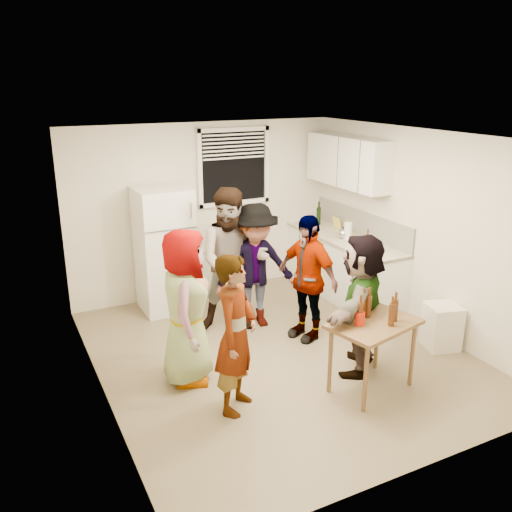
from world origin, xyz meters
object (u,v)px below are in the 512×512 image
guest_black (305,336)px  kettle (343,238)px  refrigerator (165,250)px  serving_table (369,388)px  guest_grey (189,378)px  guest_back_left (234,329)px  beer_bottle_counter (367,250)px  wine_bottle (318,225)px  red_cup (359,325)px  trash_bin (442,328)px  blue_cup (361,254)px  guest_orange (357,368)px  guest_back_right (255,325)px  beer_bottle_table (367,317)px  guest_stripe (237,407)px

guest_black → kettle: bearing=111.9°
refrigerator → serving_table: (1.24, -2.96, -0.85)m
guest_grey → guest_back_left: (0.93, 0.89, 0.00)m
guest_black → serving_table: bearing=-16.6°
beer_bottle_counter → wine_bottle: bearing=83.9°
refrigerator → red_cup: (1.07, -2.94, -0.10)m
trash_bin → kettle: bearing=95.0°
wine_bottle → blue_cup: 1.54m
refrigerator → wine_bottle: bearing=0.9°
guest_grey → blue_cup: bearing=-56.4°
kettle → guest_orange: bearing=-105.5°
refrigerator → kettle: size_ratio=7.62×
kettle → guest_grey: (-2.78, -1.16, -0.90)m
guest_grey → guest_orange: size_ratio=1.07×
red_cup → guest_grey: red_cup is taller
guest_back_left → guest_back_right: 0.30m
refrigerator → trash_bin: size_ratio=3.16×
guest_grey → guest_back_right: size_ratio=1.03×
refrigerator → beer_bottle_counter: bearing=-30.3°
wine_bottle → beer_bottle_table: wine_bottle is taller
refrigerator → guest_stripe: refrigerator is taller
wine_bottle → beer_bottle_table: (-1.25, -2.86, -0.15)m
guest_stripe → guest_back_right: (0.99, 1.58, 0.00)m
wine_bottle → guest_orange: size_ratio=0.18×
guest_stripe → guest_back_left: (0.70, 1.61, 0.00)m
refrigerator → kettle: bearing=-17.8°
guest_grey → guest_orange: bearing=-86.4°
guest_black → refrigerator: bearing=-157.7°
kettle → blue_cup: size_ratio=2.07×
wine_bottle → guest_stripe: size_ratio=0.17×
serving_table → guest_black: serving_table is taller
blue_cup → wine_bottle: bearing=78.4°
kettle → beer_bottle_table: 2.36m
kettle → beer_bottle_counter: 0.60m
blue_cup → red_cup: blue_cup is taller
guest_black → guest_orange: size_ratio=1.01×
beer_bottle_counter → guest_stripe: 2.94m
guest_back_right → guest_orange: 1.58m
serving_table → red_cup: 0.77m
kettle → serving_table: bearing=-103.5°
beer_bottle_counter → guest_black: size_ratio=0.14×
guest_grey → guest_black: size_ratio=1.06×
trash_bin → guest_back_right: trash_bin is taller
beer_bottle_counter → blue_cup: (-0.16, -0.09, 0.00)m
wine_bottle → serving_table: size_ratio=0.31×
beer_bottle_counter → guest_stripe: beer_bottle_counter is taller
kettle → guest_black: kettle is taller
beer_bottle_table → guest_back_left: (-0.70, 1.78, -0.75)m
guest_grey → trash_bin: bearing=-79.5°
blue_cup → guest_back_right: blue_cup is taller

